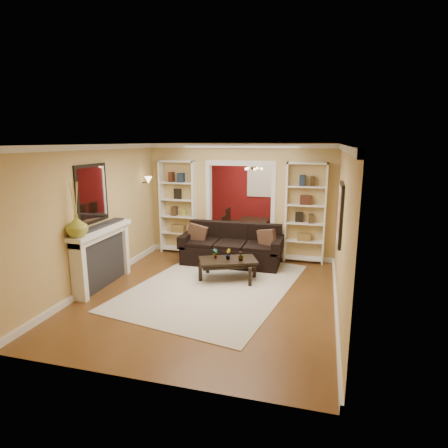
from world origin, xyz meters
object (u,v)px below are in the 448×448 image
(dining_table, at_px, (252,231))
(sofa, at_px, (231,245))
(fireplace, at_px, (103,257))
(bookshelf_left, at_px, (178,207))
(coffee_table, at_px, (228,269))
(bookshelf_right, at_px, (305,213))

(dining_table, bearing_deg, sofa, 177.71)
(fireplace, bearing_deg, bookshelf_left, 77.95)
(sofa, xyz_separation_m, coffee_table, (0.17, -1.00, -0.23))
(bookshelf_left, bearing_deg, coffee_table, -43.16)
(bookshelf_right, height_order, dining_table, bookshelf_right)
(coffee_table, height_order, bookshelf_right, bookshelf_right)
(bookshelf_left, height_order, dining_table, bookshelf_left)
(dining_table, bearing_deg, coffee_table, -178.37)
(coffee_table, xyz_separation_m, bookshelf_left, (-1.69, 1.58, 0.93))
(coffee_table, xyz_separation_m, bookshelf_right, (1.41, 1.58, 0.93))
(bookshelf_right, bearing_deg, coffee_table, -131.75)
(sofa, relative_size, fireplace, 1.35)
(sofa, height_order, dining_table, sofa)
(bookshelf_right, distance_m, fireplace, 4.47)
(coffee_table, bearing_deg, bookshelf_right, 25.25)
(fireplace, distance_m, dining_table, 4.61)
(fireplace, bearing_deg, sofa, 43.52)
(coffee_table, distance_m, bookshelf_left, 2.50)
(sofa, relative_size, bookshelf_right, 1.00)
(bookshelf_left, distance_m, fireplace, 2.65)
(coffee_table, distance_m, fireplace, 2.45)
(bookshelf_right, bearing_deg, sofa, -159.92)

